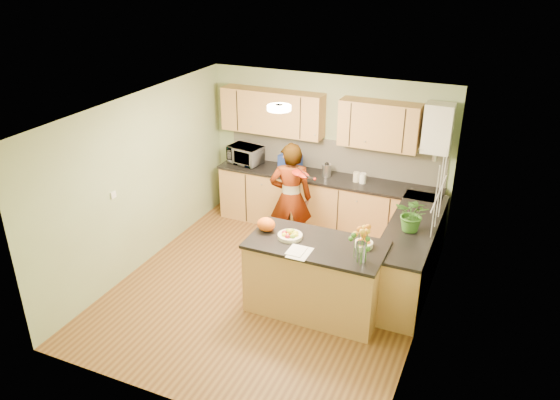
% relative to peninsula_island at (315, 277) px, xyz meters
% --- Properties ---
extents(floor, '(4.50, 4.50, 0.00)m').
position_rel_peninsula_island_xyz_m(floor, '(-0.71, 0.19, -0.49)').
color(floor, brown).
rests_on(floor, ground).
extents(ceiling, '(4.00, 4.50, 0.02)m').
position_rel_peninsula_island_xyz_m(ceiling, '(-0.71, 0.19, 2.01)').
color(ceiling, silver).
rests_on(ceiling, wall_back).
extents(wall_back, '(4.00, 0.02, 2.50)m').
position_rel_peninsula_island_xyz_m(wall_back, '(-0.71, 2.44, 0.76)').
color(wall_back, '#8FA072').
rests_on(wall_back, floor).
extents(wall_front, '(4.00, 0.02, 2.50)m').
position_rel_peninsula_island_xyz_m(wall_front, '(-0.71, -2.06, 0.76)').
color(wall_front, '#8FA072').
rests_on(wall_front, floor).
extents(wall_left, '(0.02, 4.50, 2.50)m').
position_rel_peninsula_island_xyz_m(wall_left, '(-2.71, 0.19, 0.76)').
color(wall_left, '#8FA072').
rests_on(wall_left, floor).
extents(wall_right, '(0.02, 4.50, 2.50)m').
position_rel_peninsula_island_xyz_m(wall_right, '(1.29, 0.19, 0.76)').
color(wall_right, '#8FA072').
rests_on(wall_right, floor).
extents(back_counter, '(3.64, 0.62, 0.94)m').
position_rel_peninsula_island_xyz_m(back_counter, '(-0.61, 2.14, -0.01)').
color(back_counter, '#A87743').
rests_on(back_counter, floor).
extents(right_counter, '(0.62, 2.24, 0.94)m').
position_rel_peninsula_island_xyz_m(right_counter, '(0.99, 1.04, -0.01)').
color(right_counter, '#A87743').
rests_on(right_counter, floor).
extents(splashback, '(3.60, 0.02, 0.52)m').
position_rel_peninsula_island_xyz_m(splashback, '(-0.61, 2.42, 0.71)').
color(splashback, beige).
rests_on(splashback, back_counter).
extents(upper_cabinets, '(3.20, 0.34, 0.70)m').
position_rel_peninsula_island_xyz_m(upper_cabinets, '(-0.89, 2.27, 1.36)').
color(upper_cabinets, '#A87743').
rests_on(upper_cabinets, wall_back).
extents(boiler, '(0.40, 0.30, 0.86)m').
position_rel_peninsula_island_xyz_m(boiler, '(0.99, 2.28, 1.41)').
color(boiler, white).
rests_on(boiler, wall_back).
extents(window_right, '(0.01, 1.30, 1.05)m').
position_rel_peninsula_island_xyz_m(window_right, '(1.28, 0.79, 1.06)').
color(window_right, white).
rests_on(window_right, wall_right).
extents(light_switch, '(0.02, 0.09, 0.09)m').
position_rel_peninsula_island_xyz_m(light_switch, '(-2.70, -0.41, 0.81)').
color(light_switch, white).
rests_on(light_switch, wall_left).
extents(ceiling_lamp, '(0.30, 0.30, 0.07)m').
position_rel_peninsula_island_xyz_m(ceiling_lamp, '(-0.71, 0.49, 1.98)').
color(ceiling_lamp, '#FFEABF').
rests_on(ceiling_lamp, ceiling).
extents(peninsula_island, '(1.69, 0.86, 0.97)m').
position_rel_peninsula_island_xyz_m(peninsula_island, '(0.00, 0.00, 0.00)').
color(peninsula_island, '#A87743').
rests_on(peninsula_island, floor).
extents(fruit_dish, '(0.31, 0.31, 0.11)m').
position_rel_peninsula_island_xyz_m(fruit_dish, '(-0.35, -0.00, 0.53)').
color(fruit_dish, '#EFE5BF').
rests_on(fruit_dish, peninsula_island).
extents(orange_bowl, '(0.22, 0.22, 0.13)m').
position_rel_peninsula_island_xyz_m(orange_bowl, '(0.55, 0.15, 0.54)').
color(orange_bowl, '#EFE5BF').
rests_on(orange_bowl, peninsula_island).
extents(flower_vase, '(0.28, 0.28, 0.51)m').
position_rel_peninsula_island_xyz_m(flower_vase, '(0.60, -0.18, 0.82)').
color(flower_vase, silver).
rests_on(flower_vase, peninsula_island).
extents(orange_bag, '(0.28, 0.26, 0.18)m').
position_rel_peninsula_island_xyz_m(orange_bag, '(-0.70, 0.05, 0.57)').
color(orange_bag, '#E15D12').
rests_on(orange_bag, peninsula_island).
extents(papers, '(0.24, 0.33, 0.01)m').
position_rel_peninsula_island_xyz_m(papers, '(-0.10, -0.30, 0.49)').
color(papers, white).
rests_on(papers, peninsula_island).
extents(violinist, '(0.74, 0.61, 1.73)m').
position_rel_peninsula_island_xyz_m(violinist, '(-0.88, 1.30, 0.38)').
color(violinist, '#ECB190').
rests_on(violinist, floor).
extents(violin, '(0.59, 0.51, 0.15)m').
position_rel_peninsula_island_xyz_m(violin, '(-0.68, 1.08, 0.90)').
color(violin, '#580A05').
rests_on(violin, violinist).
extents(microwave, '(0.60, 0.46, 0.30)m').
position_rel_peninsula_island_xyz_m(microwave, '(-2.07, 2.15, 0.60)').
color(microwave, white).
rests_on(microwave, back_counter).
extents(blue_box, '(0.37, 0.29, 0.27)m').
position_rel_peninsula_island_xyz_m(blue_box, '(-1.24, 2.15, 0.59)').
color(blue_box, navy).
rests_on(blue_box, back_counter).
extents(kettle, '(0.14, 0.14, 0.27)m').
position_rel_peninsula_island_xyz_m(kettle, '(-0.62, 2.16, 0.56)').
color(kettle, silver).
rests_on(kettle, back_counter).
extents(jar_cream, '(0.12, 0.12, 0.15)m').
position_rel_peninsula_island_xyz_m(jar_cream, '(-0.13, 2.13, 0.53)').
color(jar_cream, '#EFE5BF').
rests_on(jar_cream, back_counter).
extents(jar_white, '(0.13, 0.13, 0.16)m').
position_rel_peninsula_island_xyz_m(jar_white, '(-0.02, 2.12, 0.53)').
color(jar_white, white).
rests_on(jar_white, back_counter).
extents(potted_plant, '(0.47, 0.42, 0.47)m').
position_rel_peninsula_island_xyz_m(potted_plant, '(0.99, 0.85, 0.69)').
color(potted_plant, '#387125').
rests_on(potted_plant, right_counter).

